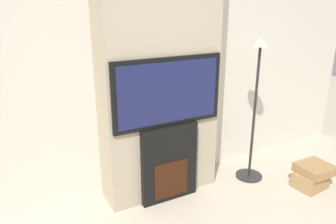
# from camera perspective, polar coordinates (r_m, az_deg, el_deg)

# --- Properties ---
(wall_back) EXTENTS (6.00, 0.06, 2.70)m
(wall_back) POSITION_cam_1_polar(r_m,az_deg,el_deg) (3.52, -3.26, 7.73)
(wall_back) COLOR silver
(wall_back) RESTS_ON ground_plane
(chimney_breast) EXTENTS (1.23, 0.39, 2.70)m
(chimney_breast) POSITION_cam_1_polar(r_m,az_deg,el_deg) (3.32, -1.60, 7.08)
(chimney_breast) COLOR tan
(chimney_breast) RESTS_ON ground_plane
(fireplace) EXTENTS (0.63, 0.15, 0.84)m
(fireplace) POSITION_cam_1_polar(r_m,az_deg,el_deg) (3.47, 0.01, -8.79)
(fireplace) COLOR black
(fireplace) RESTS_ON ground_plane
(television) EXTENTS (1.17, 0.07, 0.69)m
(television) POSITION_cam_1_polar(r_m,az_deg,el_deg) (3.19, 0.03, 3.50)
(television) COLOR black
(television) RESTS_ON fireplace
(floor_lamp) EXTENTS (0.31, 0.31, 1.67)m
(floor_lamp) POSITION_cam_1_polar(r_m,az_deg,el_deg) (3.77, 15.08, 2.97)
(floor_lamp) COLOR #262628
(floor_lamp) RESTS_ON ground_plane
(box_stack) EXTENTS (0.41, 0.34, 0.28)m
(box_stack) POSITION_cam_1_polar(r_m,az_deg,el_deg) (4.11, 23.80, -10.09)
(box_stack) COLOR tan
(box_stack) RESTS_ON ground_plane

